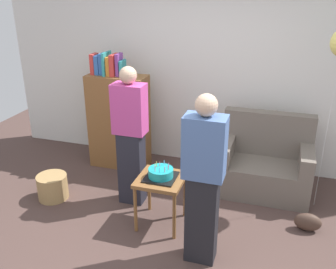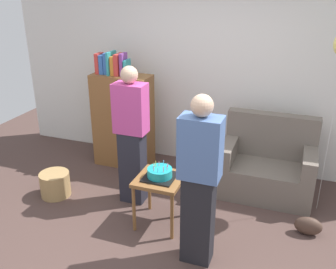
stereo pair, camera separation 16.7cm
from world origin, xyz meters
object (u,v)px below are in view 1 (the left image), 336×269
(bookshelf, at_px, (119,119))
(person_blowing_candles, at_px, (131,137))
(couch, at_px, (264,165))
(side_table, at_px, (161,185))
(birthday_cake, at_px, (161,174))
(wicker_basket, at_px, (53,187))
(handbag, at_px, (308,222))
(person_holding_cake, at_px, (203,181))

(bookshelf, height_order, person_blowing_candles, person_blowing_candles)
(couch, bearing_deg, side_table, -132.94)
(birthday_cake, relative_size, wicker_basket, 0.89)
(side_table, bearing_deg, handbag, 12.70)
(handbag, bearing_deg, bookshelf, 161.86)
(birthday_cake, relative_size, person_blowing_candles, 0.20)
(person_holding_cake, xyz_separation_m, wicker_basket, (-1.94, 0.50, -0.68))
(side_table, relative_size, handbag, 2.01)
(handbag, bearing_deg, couch, 125.82)
(person_holding_cake, relative_size, handbag, 5.82)
(side_table, bearing_deg, couch, 47.06)
(handbag, bearing_deg, birthday_cake, -167.30)
(couch, height_order, person_blowing_candles, person_blowing_candles)
(bookshelf, height_order, birthday_cake, bookshelf)
(couch, bearing_deg, bookshelf, 177.16)
(birthday_cake, bearing_deg, wicker_basket, 176.15)
(couch, bearing_deg, person_holding_cake, -107.46)
(couch, distance_m, side_table, 1.47)
(wicker_basket, xyz_separation_m, handbag, (2.93, 0.25, -0.05))
(bookshelf, distance_m, person_holding_cake, 2.20)
(person_holding_cake, bearing_deg, birthday_cake, -22.98)
(birthday_cake, height_order, wicker_basket, birthday_cake)
(couch, height_order, handbag, couch)
(person_blowing_candles, relative_size, handbag, 5.82)
(wicker_basket, bearing_deg, birthday_cake, -3.85)
(bookshelf, bearing_deg, birthday_cake, -49.42)
(bookshelf, xyz_separation_m, person_blowing_candles, (0.53, -0.83, 0.14))
(bookshelf, xyz_separation_m, person_holding_cake, (1.53, -1.57, 0.14))
(birthday_cake, height_order, person_blowing_candles, person_blowing_candles)
(side_table, bearing_deg, person_holding_cake, -37.44)
(person_blowing_candles, relative_size, wicker_basket, 4.53)
(couch, distance_m, bookshelf, 2.03)
(wicker_basket, bearing_deg, bookshelf, 68.90)
(couch, xyz_separation_m, handbag, (0.52, -0.73, -0.24))
(side_table, relative_size, person_holding_cake, 0.34)
(person_holding_cake, relative_size, wicker_basket, 4.53)
(bookshelf, height_order, handbag, bookshelf)
(side_table, bearing_deg, person_blowing_candles, 144.42)
(bookshelf, relative_size, handbag, 5.71)
(person_blowing_candles, height_order, handbag, person_blowing_candles)
(wicker_basket, distance_m, handbag, 2.94)
(person_holding_cake, bearing_deg, couch, -93.01)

